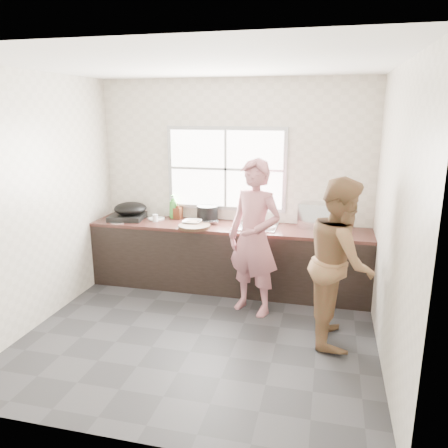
% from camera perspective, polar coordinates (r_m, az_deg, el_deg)
% --- Properties ---
extents(floor, '(3.60, 3.20, 0.01)m').
position_cam_1_polar(floor, '(4.77, -3.10, -14.25)').
color(floor, '#29292C').
rests_on(floor, ground).
extents(ceiling, '(3.60, 3.20, 0.01)m').
position_cam_1_polar(ceiling, '(4.20, -3.64, 20.17)').
color(ceiling, silver).
rests_on(ceiling, wall_back).
extents(wall_back, '(3.60, 0.01, 2.70)m').
position_cam_1_polar(wall_back, '(5.81, 1.27, 5.24)').
color(wall_back, beige).
rests_on(wall_back, ground).
extents(wall_left, '(0.01, 3.20, 2.70)m').
position_cam_1_polar(wall_left, '(5.10, -23.15, 2.74)').
color(wall_left, beige).
rests_on(wall_left, ground).
extents(wall_right, '(0.01, 3.20, 2.70)m').
position_cam_1_polar(wall_right, '(4.15, 21.26, 0.40)').
color(wall_right, beige).
rests_on(wall_right, ground).
extents(wall_front, '(3.60, 0.01, 2.70)m').
position_cam_1_polar(wall_front, '(2.85, -12.81, -5.18)').
color(wall_front, beige).
rests_on(wall_front, ground).
extents(cabinet, '(3.60, 0.62, 0.82)m').
position_cam_1_polar(cabinet, '(5.74, 0.54, -4.55)').
color(cabinet, black).
rests_on(cabinet, floor).
extents(countertop, '(3.60, 0.64, 0.04)m').
position_cam_1_polar(countertop, '(5.62, 0.55, -0.41)').
color(countertop, '#351A15').
rests_on(countertop, cabinet).
extents(sink, '(0.55, 0.45, 0.02)m').
position_cam_1_polar(sink, '(5.55, 4.07, -0.38)').
color(sink, silver).
rests_on(sink, countertop).
extents(faucet, '(0.02, 0.02, 0.30)m').
position_cam_1_polar(faucet, '(5.70, 4.44, 1.53)').
color(faucet, silver).
rests_on(faucet, countertop).
extents(window_frame, '(1.60, 0.05, 1.10)m').
position_cam_1_polar(window_frame, '(5.79, 0.27, 7.21)').
color(window_frame, '#9EA0A5').
rests_on(window_frame, wall_back).
extents(window_glazing, '(1.50, 0.01, 1.00)m').
position_cam_1_polar(window_glazing, '(5.77, 0.21, 7.18)').
color(window_glazing, white).
rests_on(window_glazing, window_frame).
extents(woman, '(0.72, 0.61, 1.67)m').
position_cam_1_polar(woman, '(4.97, 3.96, -2.48)').
color(woman, '#B36B73').
rests_on(woman, floor).
extents(person_side, '(0.69, 0.86, 1.69)m').
position_cam_1_polar(person_side, '(4.50, 14.95, -4.74)').
color(person_side, brown).
rests_on(person_side, floor).
extents(cutting_board, '(0.44, 0.44, 0.04)m').
position_cam_1_polar(cutting_board, '(5.51, -3.89, -0.31)').
color(cutting_board, black).
rests_on(cutting_board, countertop).
extents(cleaver, '(0.22, 0.17, 0.01)m').
position_cam_1_polar(cleaver, '(5.66, -1.77, 0.36)').
color(cleaver, silver).
rests_on(cleaver, cutting_board).
extents(bowl_mince, '(0.25, 0.25, 0.06)m').
position_cam_1_polar(bowl_mince, '(5.66, -4.18, 0.18)').
color(bowl_mince, silver).
rests_on(bowl_mince, countertop).
extents(bowl_crabs, '(0.26, 0.26, 0.07)m').
position_cam_1_polar(bowl_crabs, '(5.47, 4.58, -0.30)').
color(bowl_crabs, silver).
rests_on(bowl_crabs, countertop).
extents(bowl_held, '(0.23, 0.23, 0.06)m').
position_cam_1_polar(bowl_held, '(5.44, 6.00, -0.47)').
color(bowl_held, white).
rests_on(bowl_held, countertop).
extents(black_pot, '(0.29, 0.29, 0.20)m').
position_cam_1_polar(black_pot, '(5.85, -2.18, 1.41)').
color(black_pot, black).
rests_on(black_pot, countertop).
extents(plate_food, '(0.26, 0.26, 0.02)m').
position_cam_1_polar(plate_food, '(6.02, -8.81, 0.71)').
color(plate_food, white).
rests_on(plate_food, countertop).
extents(bottle_green, '(0.15, 0.15, 0.33)m').
position_cam_1_polar(bottle_green, '(6.02, -6.61, 2.32)').
color(bottle_green, '#32852B').
rests_on(bottle_green, countertop).
extents(bottle_brown_tall, '(0.10, 0.10, 0.21)m').
position_cam_1_polar(bottle_brown_tall, '(5.99, -6.05, 1.67)').
color(bottle_brown_tall, '#4C2413').
rests_on(bottle_brown_tall, countertop).
extents(bottle_brown_short, '(0.16, 0.16, 0.15)m').
position_cam_1_polar(bottle_brown_short, '(5.90, -2.50, 1.28)').
color(bottle_brown_short, '#4C2A13').
rests_on(bottle_brown_short, countertop).
extents(glass_jar, '(0.09, 0.09, 0.10)m').
position_cam_1_polar(glass_jar, '(5.88, -8.98, 0.78)').
color(glass_jar, silver).
rests_on(glass_jar, countertop).
extents(burner, '(0.50, 0.50, 0.07)m').
position_cam_1_polar(burner, '(6.09, -12.52, 0.94)').
color(burner, black).
rests_on(burner, countertop).
extents(wok, '(0.56, 0.56, 0.17)m').
position_cam_1_polar(wok, '(6.07, -12.12, 1.99)').
color(wok, black).
rests_on(wok, burner).
extents(dish_rack, '(0.46, 0.36, 0.32)m').
position_cam_1_polar(dish_rack, '(5.61, 12.01, 1.12)').
color(dish_rack, '#B9BABF').
rests_on(dish_rack, countertop).
extents(pot_lid_left, '(0.24, 0.24, 0.01)m').
position_cam_1_polar(pot_lid_left, '(5.95, -13.66, 0.28)').
color(pot_lid_left, silver).
rests_on(pot_lid_left, countertop).
extents(pot_lid_right, '(0.25, 0.25, 0.01)m').
position_cam_1_polar(pot_lid_right, '(6.19, -9.83, 1.04)').
color(pot_lid_right, '#ABAEB2').
rests_on(pot_lid_right, countertop).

